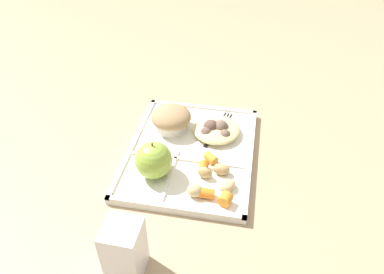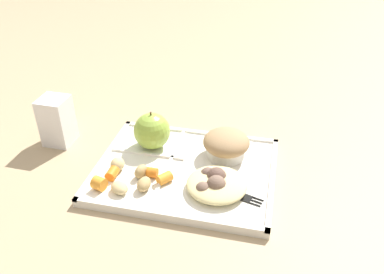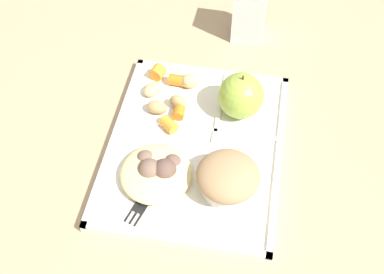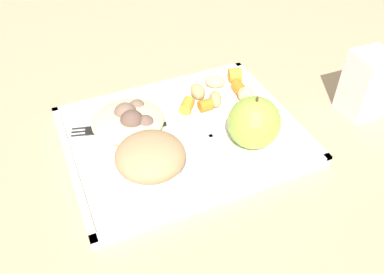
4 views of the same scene
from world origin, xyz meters
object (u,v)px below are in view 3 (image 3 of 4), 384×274
(lunch_tray, at_px, (196,148))
(bran_muffin, at_px, (228,178))
(milk_carton, at_px, (250,13))
(plastic_fork, at_px, (151,190))
(green_apple, at_px, (241,96))

(lunch_tray, distance_m, bran_muffin, 0.11)
(bran_muffin, xyz_separation_m, milk_carton, (-0.39, -0.01, 0.01))
(bran_muffin, relative_size, milk_carton, 0.88)
(milk_carton, bearing_deg, lunch_tray, -8.32)
(plastic_fork, relative_size, milk_carton, 1.35)
(green_apple, distance_m, plastic_fork, 0.23)
(lunch_tray, xyz_separation_m, bran_muffin, (0.08, 0.06, 0.04))
(lunch_tray, relative_size, plastic_fork, 2.41)
(green_apple, distance_m, bran_muffin, 0.17)
(green_apple, relative_size, bran_muffin, 0.89)
(bran_muffin, bearing_deg, green_apple, 180.00)
(bran_muffin, bearing_deg, lunch_tray, -139.79)
(lunch_tray, height_order, bran_muffin, bran_muffin)
(green_apple, xyz_separation_m, milk_carton, (-0.22, -0.01, 0.00))
(lunch_tray, height_order, milk_carton, milk_carton)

